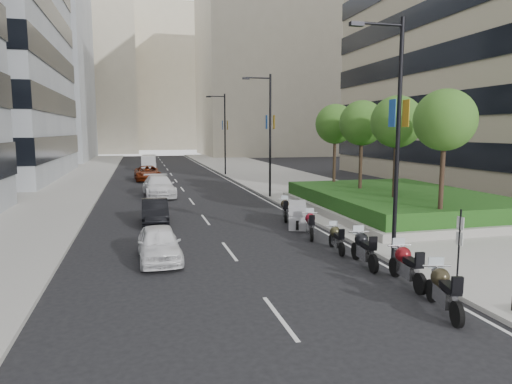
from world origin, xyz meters
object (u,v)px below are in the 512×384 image
object	(u,v)px
car_b	(155,211)
delivery_van	(149,163)
motorcycle_0	(443,290)
parking_sign	(459,242)
motorcycle_6	(285,209)
car_c	(159,186)
motorcycle_3	(336,239)
motorcycle_1	(406,266)
lamp_post_1	(268,129)
motorcycle_2	(364,249)
motorcycle_5	(297,215)
car_a	(159,243)
lamp_post_2	(224,130)
motorcycle_4	(310,225)
lamp_post_0	(395,128)
car_d	(148,173)

from	to	relation	value
car_b	delivery_van	bearing A→B (deg)	90.09
motorcycle_0	delivery_van	world-z (taller)	delivery_van
parking_sign	motorcycle_6	size ratio (longest dim) A/B	1.16
car_c	delivery_van	bearing A→B (deg)	87.13
motorcycle_3	car_b	size ratio (longest dim) A/B	0.51
car_c	car_b	bearing A→B (deg)	-96.96
motorcycle_3	delivery_van	bearing A→B (deg)	16.84
motorcycle_1	lamp_post_1	bearing A→B (deg)	3.47
motorcycle_2	motorcycle_6	size ratio (longest dim) A/B	1.10
motorcycle_5	delivery_van	distance (m)	38.23
motorcycle_2	delivery_van	distance (m)	45.14
parking_sign	car_a	xyz separation A→B (m)	(-9.17, 5.35, -0.79)
motorcycle_3	delivery_van	xyz separation A→B (m)	(-6.63, 42.51, 0.34)
parking_sign	delivery_van	world-z (taller)	parking_sign
motorcycle_0	car_b	size ratio (longest dim) A/B	0.60
motorcycle_2	motorcycle_3	world-z (taller)	motorcycle_2
motorcycle_6	car_a	world-z (taller)	car_a
lamp_post_2	motorcycle_4	xyz separation A→B (m)	(-1.47, -30.47, -4.47)
delivery_van	lamp_post_0	bearing A→B (deg)	-77.24
lamp_post_0	delivery_van	xyz separation A→B (m)	(-7.97, 44.41, -4.19)
car_c	motorcycle_6	bearing A→B (deg)	-63.16
motorcycle_1	motorcycle_4	world-z (taller)	motorcycle_1
motorcycle_2	motorcycle_1	bearing A→B (deg)	-166.52
lamp_post_1	car_a	distance (m)	17.51
motorcycle_5	motorcycle_6	size ratio (longest dim) A/B	1.05
motorcycle_1	car_c	size ratio (longest dim) A/B	0.45
lamp_post_1	car_c	distance (m)	9.38
car_d	parking_sign	bearing A→B (deg)	-78.35
motorcycle_0	motorcycle_4	world-z (taller)	motorcycle_0
lamp_post_2	car_d	distance (m)	9.91
motorcycle_6	car_b	bearing A→B (deg)	99.07
lamp_post_1	delivery_van	world-z (taller)	lamp_post_1
lamp_post_1	motorcycle_2	size ratio (longest dim) A/B	3.78
car_a	motorcycle_6	bearing A→B (deg)	40.90
motorcycle_1	car_a	distance (m)	9.04
lamp_post_0	motorcycle_2	world-z (taller)	lamp_post_0
parking_sign	car_d	world-z (taller)	parking_sign
parking_sign	delivery_van	xyz separation A→B (m)	(-8.62, 47.41, -0.58)
parking_sign	car_b	bearing A→B (deg)	125.44
motorcycle_5	car_c	size ratio (longest dim) A/B	0.42
parking_sign	car_b	size ratio (longest dim) A/B	0.64
motorcycle_3	car_d	xyz separation A→B (m)	(-7.03, 30.06, 0.20)
motorcycle_2	car_a	distance (m)	7.74
car_a	parking_sign	bearing A→B (deg)	-31.75
delivery_van	lamp_post_2	bearing A→B (deg)	-47.15
car_d	lamp_post_1	bearing A→B (deg)	-63.59
motorcycle_4	motorcycle_5	distance (m)	2.23
lamp_post_2	car_c	xyz separation A→B (m)	(-7.76, -14.93, -4.28)
motorcycle_2	car_d	xyz separation A→B (m)	(-7.17, 32.18, 0.10)
car_d	motorcycle_5	bearing A→B (deg)	-77.22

